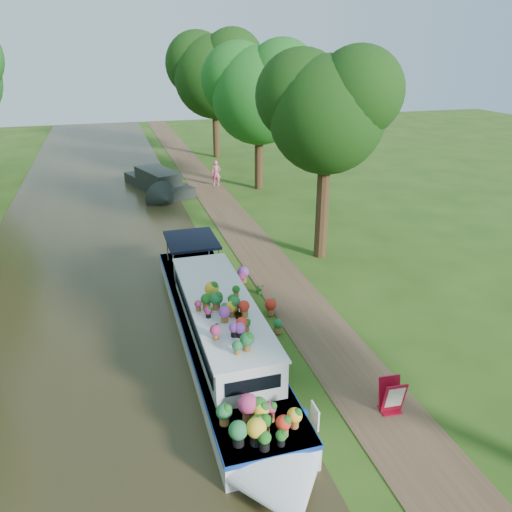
# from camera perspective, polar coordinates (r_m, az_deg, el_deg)

# --- Properties ---
(ground) EXTENTS (100.00, 100.00, 0.00)m
(ground) POSITION_cam_1_polar(r_m,az_deg,el_deg) (19.24, 0.37, -4.53)
(ground) COLOR #294A12
(ground) RESTS_ON ground
(canal_water) EXTENTS (10.00, 100.00, 0.02)m
(canal_water) POSITION_cam_1_polar(r_m,az_deg,el_deg) (18.62, -17.73, -6.69)
(canal_water) COLOR #2C2713
(canal_water) RESTS_ON ground
(towpath) EXTENTS (2.20, 100.00, 0.03)m
(towpath) POSITION_cam_1_polar(r_m,az_deg,el_deg) (19.58, 3.74, -4.02)
(towpath) COLOR brown
(towpath) RESTS_ON ground
(plant_boat) EXTENTS (2.29, 13.52, 2.30)m
(plant_boat) POSITION_cam_1_polar(r_m,az_deg,el_deg) (15.38, -3.94, -8.54)
(plant_boat) COLOR silver
(plant_boat) RESTS_ON canal_water
(tree_near_overhang) EXTENTS (5.52, 5.28, 8.99)m
(tree_near_overhang) POSITION_cam_1_polar(r_m,az_deg,el_deg) (21.41, 8.09, 16.61)
(tree_near_overhang) COLOR #321F10
(tree_near_overhang) RESTS_ON ground
(tree_near_mid) EXTENTS (6.90, 6.60, 9.40)m
(tree_near_mid) POSITION_cam_1_polar(r_m,az_deg,el_deg) (32.91, 0.29, 18.65)
(tree_near_mid) COLOR #321F10
(tree_near_mid) RESTS_ON ground
(tree_near_far) EXTENTS (7.59, 7.26, 10.30)m
(tree_near_far) POSITION_cam_1_polar(r_m,az_deg,el_deg) (43.41, -4.85, 20.40)
(tree_near_far) COLOR #321F10
(tree_near_far) RESTS_ON ground
(second_boat) EXTENTS (4.11, 7.85, 1.43)m
(second_boat) POSITION_cam_1_polar(r_m,az_deg,el_deg) (33.69, -11.09, 8.22)
(second_boat) COLOR black
(second_boat) RESTS_ON canal_water
(sandwich_board) EXTENTS (0.61, 0.50, 0.95)m
(sandwich_board) POSITION_cam_1_polar(r_m,az_deg,el_deg) (13.88, 15.26, -15.33)
(sandwich_board) COLOR #A20B22
(sandwich_board) RESTS_ON towpath
(pedestrian_pink) EXTENTS (0.72, 0.59, 1.71)m
(pedestrian_pink) POSITION_cam_1_polar(r_m,az_deg,el_deg) (34.45, -4.58, 9.42)
(pedestrian_pink) COLOR #E25D78
(pedestrian_pink) RESTS_ON towpath
(verge_plant) EXTENTS (0.45, 0.42, 0.41)m
(verge_plant) POSITION_cam_1_polar(r_m,az_deg,el_deg) (19.30, 0.38, -3.77)
(verge_plant) COLOR #2F691F
(verge_plant) RESTS_ON ground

